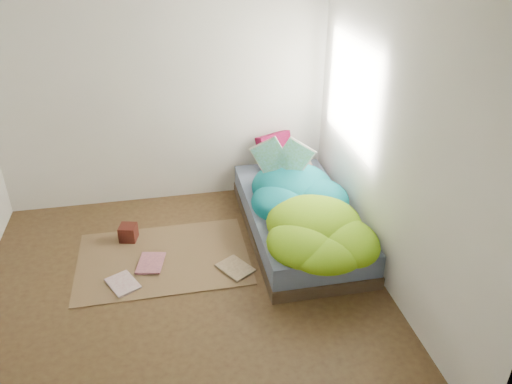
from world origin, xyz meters
TOP-DOWN VIEW (x-y plane):
  - ground at (0.00, 0.00)m, footprint 3.50×3.50m
  - room_walls at (0.01, 0.01)m, footprint 3.54×3.54m
  - bed at (1.22, 0.72)m, footprint 1.00×2.00m
  - duvet at (1.22, 0.50)m, footprint 0.96×1.84m
  - rug at (-0.15, 0.55)m, footprint 1.60×1.10m
  - pillow_floral at (1.29, 1.54)m, footprint 0.53×0.33m
  - pillow_magenta at (1.18, 1.57)m, footprint 0.42×0.28m
  - open_book at (1.11, 1.02)m, footprint 0.52×0.26m
  - wooden_box at (-0.47, 0.93)m, footprint 0.19×0.19m
  - floor_book_a at (-0.61, 0.17)m, footprint 0.33×0.37m
  - floor_book_b at (-0.38, 0.49)m, footprint 0.30×0.36m
  - floor_book_c at (0.39, 0.18)m, footprint 0.37×0.40m

SIDE VIEW (x-z plane):
  - ground at x=0.00m, z-range 0.00..0.00m
  - rug at x=-0.15m, z-range 0.00..0.01m
  - floor_book_a at x=-0.61m, z-range 0.01..0.03m
  - floor_book_c at x=0.39m, z-range 0.01..0.04m
  - floor_book_b at x=-0.38m, z-range 0.01..0.04m
  - wooden_box at x=-0.47m, z-range 0.01..0.17m
  - bed at x=1.22m, z-range 0.00..0.34m
  - pillow_floral at x=1.29m, z-range 0.34..0.46m
  - duvet at x=1.22m, z-range 0.34..0.68m
  - pillow_magenta at x=1.18m, z-range 0.34..0.74m
  - open_book at x=1.11m, z-range 0.68..0.99m
  - room_walls at x=0.01m, z-range 0.32..2.94m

